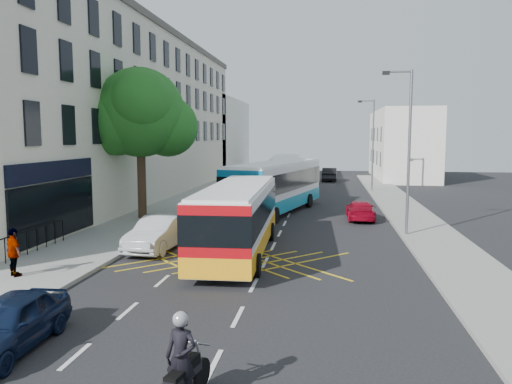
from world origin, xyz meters
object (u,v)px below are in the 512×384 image
at_px(street_tree, 140,113).
at_px(bus_far, 286,174).
at_px(pedestrian_far, 14,252).
at_px(parked_car_silver, 159,233).
at_px(distant_car_dark, 330,174).
at_px(motorbike, 182,363).
at_px(lamp_far, 372,140).
at_px(distant_car_grey, 292,173).
at_px(parked_car_blue, 8,323).
at_px(bus_mid, 276,186).
at_px(lamp_near, 407,144).
at_px(red_hatchback, 360,210).
at_px(bus_near, 238,218).

relative_size(street_tree, bus_far, 0.77).
bearing_deg(street_tree, pedestrian_far, -88.83).
bearing_deg(parked_car_silver, street_tree, 121.27).
bearing_deg(distant_car_dark, motorbike, 88.55).
relative_size(lamp_far, distant_car_grey, 1.54).
bearing_deg(parked_car_blue, street_tree, 99.50).
bearing_deg(parked_car_blue, pedestrian_far, 120.80).
relative_size(bus_mid, distant_car_grey, 2.33).
bearing_deg(distant_car_grey, lamp_near, -81.90).
relative_size(parked_car_blue, pedestrian_far, 2.26).
relative_size(lamp_near, pedestrian_far, 4.76).
bearing_deg(street_tree, distant_car_grey, 77.23).
xyz_separation_m(bus_mid, red_hatchback, (5.30, -1.95, -1.17)).
xyz_separation_m(lamp_far, bus_mid, (-7.13, -13.09, -2.87)).
bearing_deg(bus_near, lamp_near, 29.70).
height_order(lamp_near, bus_mid, lamp_near).
distance_m(lamp_near, bus_far, 20.52).
bearing_deg(bus_mid, lamp_near, -30.39).
xyz_separation_m(bus_near, bus_far, (0.03, 23.51, 0.13)).
bearing_deg(motorbike, parked_car_silver, 123.13).
height_order(bus_near, parked_car_blue, bus_near).
relative_size(bus_far, parked_car_silver, 2.57).
bearing_deg(lamp_far, red_hatchback, -96.93).
distance_m(lamp_near, pedestrian_far, 17.76).
relative_size(parked_car_blue, parked_car_silver, 0.85).
bearing_deg(distant_car_grey, bus_far, -93.65).
xyz_separation_m(lamp_far, bus_far, (-7.50, -1.12, -2.95)).
relative_size(lamp_far, distant_car_dark, 1.79).
height_order(street_tree, bus_near, street_tree).
bearing_deg(parked_car_blue, parked_car_silver, 88.07).
height_order(motorbike, parked_car_silver, motorbike).
height_order(lamp_far, bus_far, lamp_far).
relative_size(parked_car_blue, distant_car_grey, 0.73).
relative_size(motorbike, parked_car_silver, 0.46).
xyz_separation_m(motorbike, parked_car_blue, (-4.72, 1.84, -0.22)).
bearing_deg(distant_car_dark, lamp_near, 98.47).
bearing_deg(bus_near, distant_car_grey, 88.77).
bearing_deg(distant_car_grey, bus_near, -94.91).
relative_size(motorbike, parked_car_blue, 0.54).
relative_size(street_tree, parked_car_silver, 1.98).
height_order(street_tree, pedestrian_far, street_tree).
relative_size(lamp_far, parked_car_blue, 2.11).
xyz_separation_m(lamp_near, lamp_far, (0.00, 20.00, 0.00)).
xyz_separation_m(bus_far, pedestrian_far, (-6.95, -28.55, -0.68)).
distance_m(lamp_near, parked_car_silver, 12.55).
xyz_separation_m(bus_far, parked_car_silver, (-3.60, -23.27, -0.94)).
distance_m(distant_car_grey, pedestrian_far, 42.89).
xyz_separation_m(street_tree, lamp_near, (14.71, -2.97, -1.68)).
bearing_deg(bus_far, lamp_near, -71.94).
bearing_deg(lamp_near, parked_car_blue, -126.69).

